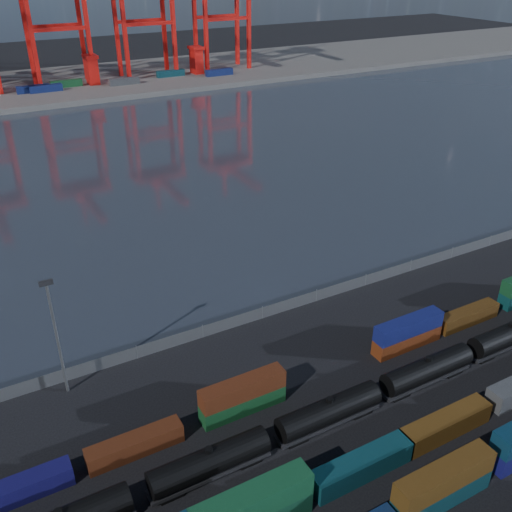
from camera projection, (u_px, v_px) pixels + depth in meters
ground at (381, 439)px, 66.37m from camera, size 700.00×700.00×0.00m
harbor_water at (115, 168)px, 147.00m from camera, size 700.00×700.00×0.00m
far_quay at (37, 87)px, 227.15m from camera, size 700.00×70.00×2.00m
container_row_mid at (309, 488)px, 58.09m from camera, size 141.54×2.53×5.39m
container_row_north at (438, 325)px, 83.35m from camera, size 127.23×2.24×4.76m
tanker_string at (380, 390)px, 70.50m from camera, size 91.44×3.00×4.29m
waterfront_fence at (262, 313)px, 87.39m from camera, size 160.12×0.12×2.20m
yard_light_mast at (56, 332)px, 69.12m from camera, size 1.60×0.40×16.60m
quay_containers at (13, 91)px, 210.20m from camera, size 172.58×10.99×2.60m
straddle_carriers at (32, 74)px, 215.14m from camera, size 140.00×7.00×11.10m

